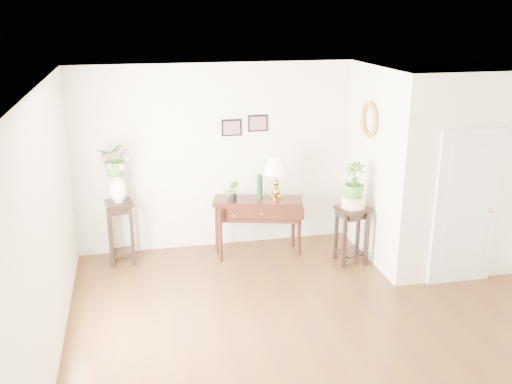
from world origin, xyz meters
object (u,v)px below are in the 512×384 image
object	(u,v)px
console_table	(258,227)
plant_stand_a	(121,232)
table_lamp	(276,175)
plant_stand_b	(351,235)

from	to	relation	value
console_table	plant_stand_a	distance (m)	1.99
console_table	table_lamp	world-z (taller)	table_lamp
plant_stand_a	plant_stand_b	distance (m)	3.32
table_lamp	plant_stand_b	distance (m)	1.39
table_lamp	plant_stand_b	size ratio (longest dim) A/B	0.75
console_table	table_lamp	size ratio (longest dim) A/B	2.04
plant_stand_b	table_lamp	bearing A→B (deg)	149.81
console_table	plant_stand_a	xyz separation A→B (m)	(-1.99, 0.15, 0.03)
table_lamp	plant_stand_b	bearing A→B (deg)	-30.19
table_lamp	plant_stand_a	distance (m)	2.39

